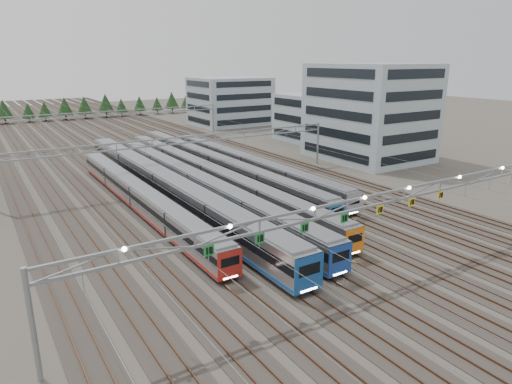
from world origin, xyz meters
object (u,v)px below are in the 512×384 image
train_d (208,174)px  depot_bldg_north (230,101)px  train_a (139,196)px  train_f (247,165)px  train_c (196,185)px  train_e (215,164)px  gantry_mid (185,145)px  train_b (163,185)px  depot_bldg_mid (313,117)px  gantry_far (110,117)px  depot_bldg_south (369,112)px  gantry_near (363,206)px

train_d → depot_bldg_north: size_ratio=3.07×
train_a → train_f: (22.50, 8.57, 0.01)m
train_c → train_e: train_c is taller
train_e → train_f: bearing=-39.5°
gantry_mid → train_b: bearing=-134.5°
train_b → train_e: (13.50, 9.69, -0.30)m
train_e → depot_bldg_mid: bearing=26.9°
depot_bldg_mid → train_e: bearing=-153.1°
train_b → train_c: (4.50, -1.74, -0.20)m
gantry_far → train_f: bearing=-76.2°
train_d → depot_bldg_south: (37.85, 2.02, 7.60)m
gantry_far → depot_bldg_mid: 50.02m
train_a → gantry_far: gantry_far is taller
gantry_mid → depot_bldg_south: bearing=-2.1°
train_a → depot_bldg_mid: 63.96m
train_f → train_a: bearing=-159.1°
depot_bldg_mid → depot_bldg_north: 36.88m
train_f → depot_bldg_mid: (33.11, 22.80, 3.81)m
train_f → train_c: bearing=-150.2°
depot_bldg_north → gantry_far: bearing=-161.6°
train_c → gantry_mid: (2.25, 8.62, 4.31)m
gantry_mid → gantry_far: same height
train_a → train_c: train_c is taller
gantry_near → gantry_far: size_ratio=1.00×
depot_bldg_north → depot_bldg_south: bearing=-90.8°
train_e → gantry_mid: bearing=-157.3°
train_a → train_e: bearing=34.3°
train_f → depot_bldg_south: bearing=-1.1°
train_e → gantry_far: size_ratio=1.15×
gantry_mid → depot_bldg_north: depot_bldg_north is taller
gantry_near → depot_bldg_north: size_ratio=2.56×
train_e → train_a: bearing=-145.7°
gantry_far → train_b: bearing=-97.4°
train_a → depot_bldg_mid: bearing=29.4°
depot_bldg_mid → gantry_near: bearing=-125.6°
gantry_far → depot_bldg_mid: (44.36, -23.10, -0.64)m
train_e → depot_bldg_south: bearing=-7.3°
train_b → train_f: (18.00, 5.98, -0.34)m
gantry_mid → depot_bldg_south: size_ratio=2.56×
depot_bldg_south → depot_bldg_mid: size_ratio=1.38×
train_e → depot_bldg_south: (33.35, -4.28, 7.58)m
gantry_near → depot_bldg_north: (40.95, 98.71, 0.15)m
depot_bldg_north → depot_bldg_mid: bearing=-84.6°
gantry_mid → depot_bldg_mid: 49.47m
depot_bldg_south → depot_bldg_north: size_ratio=1.00×
depot_bldg_north → train_a: bearing=-127.5°
train_d → gantry_far: (-2.25, 48.48, 4.44)m
gantry_far → depot_bldg_mid: bearing=-27.5°
train_f → depot_bldg_south: 29.84m
train_f → depot_bldg_north: 66.68m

